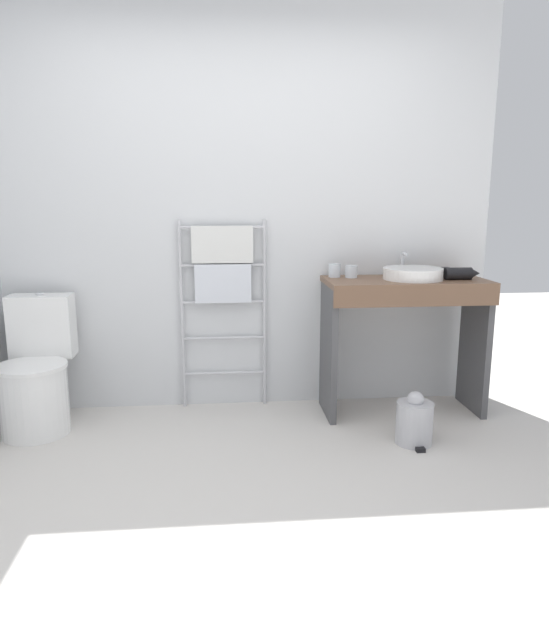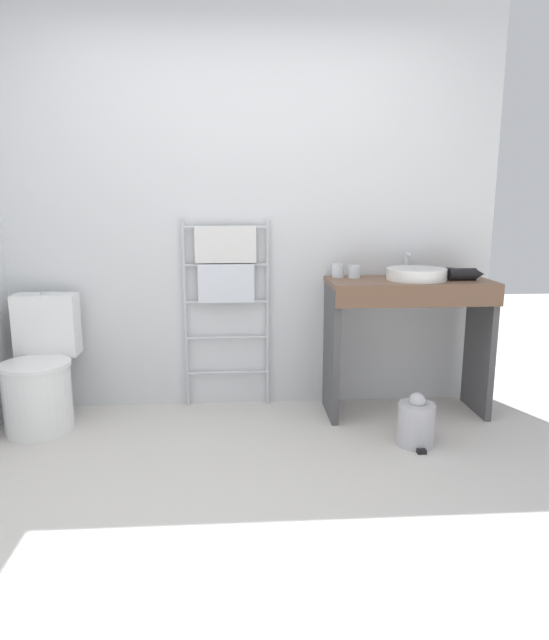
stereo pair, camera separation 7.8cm
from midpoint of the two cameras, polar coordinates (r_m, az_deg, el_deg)
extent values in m
plane|color=silver|center=(2.57, -1.07, -20.34)|extent=(12.00, 12.00, 0.00)
cube|color=silver|center=(3.82, -2.40, 11.39)|extent=(3.33, 0.12, 2.68)
cylinder|color=white|center=(3.73, -22.01, -7.32)|extent=(0.39, 0.39, 0.41)
cylinder|color=white|center=(3.67, -22.27, -4.14)|extent=(0.41, 0.41, 0.02)
cube|color=white|center=(3.87, -21.27, -0.43)|extent=(0.38, 0.18, 0.39)
cylinder|color=silver|center=(3.83, -21.50, 2.52)|extent=(0.05, 0.05, 0.01)
cylinder|color=silver|center=(3.81, -8.32, 0.46)|extent=(0.02, 0.02, 1.25)
cylinder|color=silver|center=(3.81, -0.09, 0.57)|extent=(0.02, 0.02, 1.25)
cylinder|color=silver|center=(3.90, -4.12, -5.27)|extent=(0.55, 0.02, 0.02)
cylinder|color=silver|center=(3.84, -4.17, -1.78)|extent=(0.55, 0.02, 0.02)
cylinder|color=silver|center=(3.79, -4.23, 1.82)|extent=(0.55, 0.02, 0.02)
cylinder|color=silver|center=(3.75, -4.28, 5.50)|extent=(0.55, 0.02, 0.02)
cylinder|color=silver|center=(3.73, -4.34, 9.24)|extent=(0.55, 0.02, 0.02)
cube|color=silver|center=(3.71, -4.32, 7.55)|extent=(0.40, 0.04, 0.24)
cube|color=silver|center=(3.74, -4.26, 3.68)|extent=(0.37, 0.04, 0.25)
cube|color=brown|center=(3.71, 13.91, 3.68)|extent=(1.02, 0.48, 0.03)
cube|color=brown|center=(3.51, 14.97, 2.05)|extent=(1.02, 0.02, 0.10)
cube|color=#4C4C4F|center=(3.68, 6.29, -3.14)|extent=(0.04, 0.41, 0.85)
cube|color=#4C4C4F|center=(3.97, 20.33, -2.71)|extent=(0.04, 0.41, 0.85)
cylinder|color=white|center=(3.70, 14.59, 4.47)|extent=(0.37, 0.37, 0.07)
cylinder|color=silver|center=(3.70, 14.62, 4.97)|extent=(0.31, 0.31, 0.01)
cylinder|color=silver|center=(3.90, 13.63, 5.48)|extent=(0.02, 0.02, 0.16)
cylinder|color=silver|center=(3.85, 13.88, 6.38)|extent=(0.02, 0.09, 0.02)
cylinder|color=silver|center=(3.73, 6.95, 4.92)|extent=(0.08, 0.08, 0.09)
cylinder|color=silver|center=(3.72, 8.60, 4.80)|extent=(0.08, 0.08, 0.08)
cylinder|color=black|center=(3.76, 18.84, 4.36)|extent=(0.17, 0.08, 0.08)
cone|color=black|center=(3.81, 20.41, 4.33)|extent=(0.06, 0.07, 0.07)
cube|color=black|center=(3.83, 17.82, 4.55)|extent=(0.05, 0.10, 0.05)
cylinder|color=#B7B7BC|center=(3.41, 14.59, -10.06)|extent=(0.21, 0.21, 0.25)
sphere|color=#B7B7BC|center=(3.36, 14.72, -7.81)|extent=(0.09, 0.09, 0.09)
cube|color=black|center=(3.35, 15.15, -12.57)|extent=(0.05, 0.04, 0.02)
camera|label=1|loc=(0.04, -89.26, 0.16)|focal=32.00mm
camera|label=2|loc=(0.04, 90.74, -0.16)|focal=32.00mm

